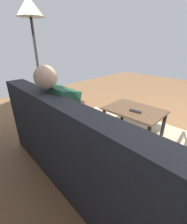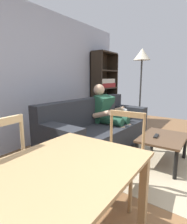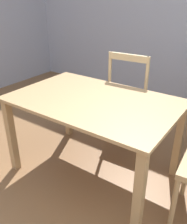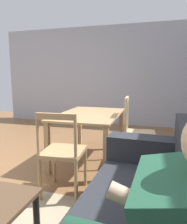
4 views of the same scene
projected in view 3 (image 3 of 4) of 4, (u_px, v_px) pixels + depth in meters
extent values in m
cube|color=tan|center=(94.00, 100.00, 1.97)|extent=(1.33, 0.86, 0.02)
cube|color=tan|center=(11.00, 136.00, 2.17)|extent=(0.06, 0.06, 0.69)
cube|color=tan|center=(139.00, 196.00, 1.53)|extent=(0.06, 0.06, 0.69)
cube|color=tan|center=(68.00, 106.00, 2.73)|extent=(0.06, 0.06, 0.69)
cube|color=tan|center=(179.00, 141.00, 2.09)|extent=(0.06, 0.06, 0.69)
cube|color=#D1B27F|center=(133.00, 99.00, 2.62)|extent=(0.45, 0.45, 0.04)
cylinder|color=#D1B27F|center=(154.00, 116.00, 2.77)|extent=(0.04, 0.04, 0.46)
cylinder|color=#D1B27F|center=(123.00, 108.00, 2.95)|extent=(0.04, 0.04, 0.46)
cylinder|color=#D1B27F|center=(142.00, 130.00, 2.48)|extent=(0.04, 0.04, 0.46)
cylinder|color=#D1B27F|center=(108.00, 121.00, 2.66)|extent=(0.04, 0.04, 0.46)
cylinder|color=#D1B27F|center=(146.00, 85.00, 2.27)|extent=(0.03, 0.03, 0.51)
cylinder|color=#D1B27F|center=(110.00, 78.00, 2.45)|extent=(0.03, 0.03, 0.51)
cube|color=#D1B27F|center=(129.00, 57.00, 2.26)|extent=(0.38, 0.06, 0.06)
cylinder|color=tan|center=(186.00, 171.00, 1.92)|extent=(0.04, 0.04, 0.46)
cylinder|color=tan|center=(174.00, 204.00, 1.62)|extent=(0.04, 0.04, 0.46)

